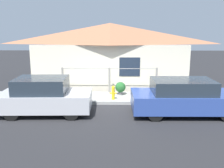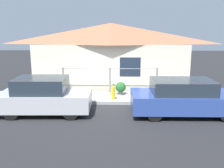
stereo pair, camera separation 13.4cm
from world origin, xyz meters
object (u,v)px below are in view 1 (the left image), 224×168
(car_left, at_px, (45,96))
(potted_plant_by_fence, at_px, (58,90))
(car_right, at_px, (185,97))
(fire_hydrant, at_px, (113,92))
(potted_plant_near_hydrant, at_px, (120,87))

(car_left, distance_m, potted_plant_by_fence, 2.28)
(car_right, xyz_separation_m, fire_hydrant, (-2.87, 1.58, -0.21))
(potted_plant_near_hydrant, relative_size, potted_plant_by_fence, 1.30)
(potted_plant_near_hydrant, bearing_deg, potted_plant_by_fence, -176.62)
(car_right, relative_size, potted_plant_by_fence, 8.61)
(car_left, relative_size, car_right, 0.85)
(potted_plant_by_fence, bearing_deg, potted_plant_near_hydrant, 3.38)
(car_right, distance_m, fire_hydrant, 3.28)
(car_right, distance_m, potted_plant_near_hydrant, 3.52)
(car_left, xyz_separation_m, car_right, (5.60, 0.00, -0.02))
(car_right, relative_size, fire_hydrant, 6.59)
(fire_hydrant, bearing_deg, potted_plant_by_fence, 166.19)
(fire_hydrant, xyz_separation_m, potted_plant_by_fence, (-2.75, 0.68, -0.08))
(car_left, distance_m, fire_hydrant, 3.17)
(car_left, xyz_separation_m, potted_plant_near_hydrant, (3.08, 2.44, -0.20))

